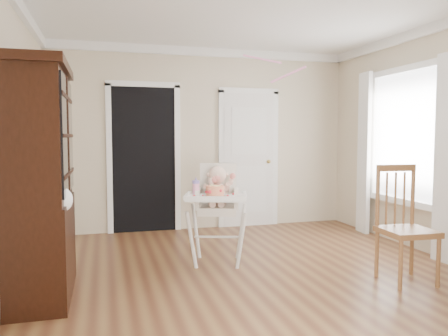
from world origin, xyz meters
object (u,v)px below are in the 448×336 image
object	(u,v)px
sippy_cup	(196,187)
china_cabinet	(41,181)
high_chair	(217,201)
cake	(215,191)
dining_chair	(405,228)

from	to	relation	value
sippy_cup	china_cabinet	bearing A→B (deg)	-160.73
high_chair	cake	size ratio (longest dim) A/B	4.61
cake	dining_chair	xyz separation A→B (m)	(1.67, -0.82, -0.31)
high_chair	dining_chair	size ratio (longest dim) A/B	1.00
high_chair	cake	xyz separation A→B (m)	(-0.09, -0.23, 0.14)
cake	dining_chair	world-z (taller)	dining_chair
cake	china_cabinet	xyz separation A→B (m)	(-1.62, -0.32, 0.18)
china_cabinet	cake	bearing A→B (deg)	11.09
high_chair	dining_chair	xyz separation A→B (m)	(1.59, -1.05, -0.17)
sippy_cup	high_chair	bearing A→B (deg)	9.53
high_chair	sippy_cup	distance (m)	0.30
high_chair	china_cabinet	distance (m)	1.82
high_chair	china_cabinet	bearing A→B (deg)	-144.53
sippy_cup	china_cabinet	size ratio (longest dim) A/B	0.10
sippy_cup	dining_chair	size ratio (longest dim) A/B	0.17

